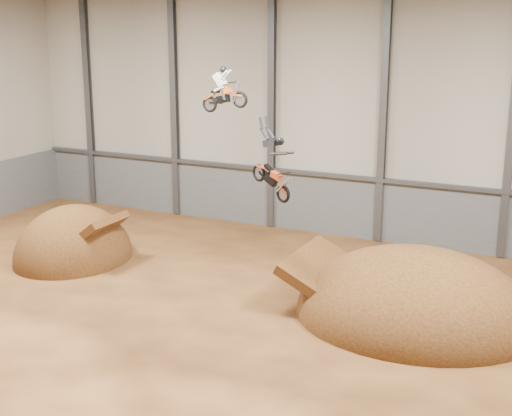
{
  "coord_description": "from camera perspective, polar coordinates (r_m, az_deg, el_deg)",
  "views": [
    {
      "loc": [
        13.99,
        -22.95,
        12.05
      ],
      "look_at": [
        0.9,
        4.0,
        4.2
      ],
      "focal_mm": 50.0,
      "sensor_mm": 36.0,
      "label": 1
    }
  ],
  "objects": [
    {
      "name": "steel_column_1",
      "position": [
        45.01,
        -6.55,
        8.15
      ],
      "size": [
        0.4,
        0.36,
        13.9
      ],
      "primitive_type": "cube",
      "color": "#47494F",
      "rests_on": "ground"
    },
    {
      "name": "landing_ramp",
      "position": [
        31.03,
        12.52,
        -8.53
      ],
      "size": [
        10.1,
        8.94,
        5.83
      ],
      "primitive_type": "ellipsoid",
      "color": "#3C220F",
      "rests_on": "ground"
    },
    {
      "name": "steel_rail",
      "position": [
        41.1,
        5.44,
        2.69
      ],
      "size": [
        39.8,
        0.35,
        0.2
      ],
      "primitive_type": "cube",
      "color": "#47494F",
      "rests_on": "lower_band_back"
    },
    {
      "name": "steel_column_0",
      "position": [
        48.89,
        -13.24,
        8.37
      ],
      "size": [
        0.4,
        0.36,
        13.9
      ],
      "primitive_type": "cube",
      "color": "#47494F",
      "rests_on": "ground"
    },
    {
      "name": "lower_band_back",
      "position": [
        41.64,
        5.45,
        0.3
      ],
      "size": [
        39.8,
        0.18,
        3.5
      ],
      "primitive_type": "cube",
      "color": "slate",
      "rests_on": "ground"
    },
    {
      "name": "fmx_rider_b",
      "position": [
        29.18,
        1.02,
        3.96
      ],
      "size": [
        3.95,
        2.37,
        3.68
      ],
      "primitive_type": null,
      "rotation": [
        0.0,
        0.4,
        -0.41
      ],
      "color": "#D0431C"
    },
    {
      "name": "back_wall",
      "position": [
        40.76,
        5.68,
        7.5
      ],
      "size": [
        40.0,
        0.1,
        14.0
      ],
      "primitive_type": "cube",
      "color": "#AEA89A",
      "rests_on": "ground"
    },
    {
      "name": "steel_column_2",
      "position": [
        41.84,
        1.26,
        7.75
      ],
      "size": [
        0.4,
        0.36,
        13.9
      ],
      "primitive_type": "cube",
      "color": "#47494F",
      "rests_on": "ground"
    },
    {
      "name": "steel_column_4",
      "position": [
        38.29,
        19.82,
        6.25
      ],
      "size": [
        0.4,
        0.36,
        13.9
      ],
      "primitive_type": "cube",
      "color": "#47494F",
      "rests_on": "ground"
    },
    {
      "name": "floor",
      "position": [
        29.45,
        -5.05,
        -9.52
      ],
      "size": [
        40.0,
        40.0,
        0.0
      ],
      "primitive_type": "plane",
      "color": "#4C2C14",
      "rests_on": "ground"
    },
    {
      "name": "steel_column_3",
      "position": [
        39.55,
        10.14,
        7.12
      ],
      "size": [
        0.4,
        0.36,
        13.9
      ],
      "primitive_type": "cube",
      "color": "#47494F",
      "rests_on": "ground"
    },
    {
      "name": "takeoff_ramp",
      "position": [
        38.58,
        -14.34,
        -3.99
      ],
      "size": [
        5.74,
        6.62,
        5.74
      ],
      "primitive_type": "ellipsoid",
      "color": "#3C220F",
      "rests_on": "ground"
    },
    {
      "name": "fmx_rider_a",
      "position": [
        32.08,
        -2.43,
        9.7
      ],
      "size": [
        2.68,
        0.98,
        2.47
      ],
      "primitive_type": null,
      "rotation": [
        0.0,
        -0.18,
        -0.04
      ],
      "color": "#E0580D"
    }
  ]
}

